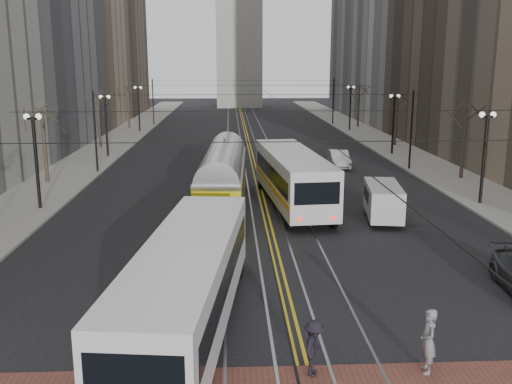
{
  "coord_description": "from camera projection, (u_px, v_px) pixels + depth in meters",
  "views": [
    {
      "loc": [
        -2.09,
        -16.29,
        8.81
      ],
      "look_at": [
        -0.9,
        9.21,
        3.0
      ],
      "focal_mm": 40.0,
      "sensor_mm": 36.0,
      "label": 1
    }
  ],
  "objects": [
    {
      "name": "transit_bus",
      "position": [
        188.0,
        288.0,
        18.69
      ],
      "size": [
        4.1,
        12.92,
        3.17
      ],
      "primitive_type": "cube",
      "rotation": [
        0.0,
        0.0,
        -0.12
      ],
      "color": "silver",
      "rests_on": "ground"
    },
    {
      "name": "rear_bus",
      "position": [
        292.0,
        179.0,
        35.59
      ],
      "size": [
        3.93,
        13.09,
        3.36
      ],
      "primitive_type": "cube",
      "rotation": [
        0.0,
        0.0,
        0.09
      ],
      "color": "silver",
      "rests_on": "ground"
    },
    {
      "name": "trolley_wires",
      "position": [
        253.0,
        120.0,
        51.01
      ],
      "size": [
        25.96,
        120.0,
        6.6
      ],
      "color": "black",
      "rests_on": "ground"
    },
    {
      "name": "street_trees",
      "position": [
        253.0,
        130.0,
        51.63
      ],
      "size": [
        31.68,
        53.28,
        5.6
      ],
      "color": "#382D23",
      "rests_on": "ground"
    },
    {
      "name": "streetcar_rails",
      "position": [
        249.0,
        146.0,
        61.75
      ],
      "size": [
        4.8,
        130.0,
        0.02
      ],
      "primitive_type": "cube",
      "color": "gray",
      "rests_on": "ground"
    },
    {
      "name": "pedestrian_d",
      "position": [
        314.0,
        348.0,
        16.28
      ],
      "size": [
        0.94,
        1.22,
        1.67
      ],
      "primitive_type": "imported",
      "rotation": [
        0.0,
        0.0,
        1.23
      ],
      "color": "black",
      "rests_on": "crosswalk_band"
    },
    {
      "name": "lamp_posts",
      "position": [
        256.0,
        140.0,
        45.3
      ],
      "size": [
        27.6,
        57.2,
        5.6
      ],
      "color": "black",
      "rests_on": "ground"
    },
    {
      "name": "centre_lines",
      "position": [
        249.0,
        146.0,
        61.75
      ],
      "size": [
        0.42,
        130.0,
        0.01
      ],
      "primitive_type": "cube",
      "color": "gold",
      "rests_on": "ground"
    },
    {
      "name": "pedestrian_b",
      "position": [
        428.0,
        341.0,
        16.4
      ],
      "size": [
        0.51,
        0.73,
        1.93
      ],
      "primitive_type": "imported",
      "rotation": [
        0.0,
        0.0,
        4.65
      ],
      "color": "gray",
      "rests_on": "crosswalk_band"
    },
    {
      "name": "sidewalk_left",
      "position": [
        109.0,
        146.0,
        61.05
      ],
      "size": [
        5.0,
        140.0,
        0.15
      ],
      "primitive_type": "cube",
      "color": "gray",
      "rests_on": "ground"
    },
    {
      "name": "sedan_silver",
      "position": [
        339.0,
        159.0,
        49.08
      ],
      "size": [
        1.72,
        4.44,
        1.44
      ],
      "primitive_type": "imported",
      "rotation": [
        0.0,
        0.0,
        -0.04
      ],
      "color": "#B4B5BC",
      "rests_on": "ground"
    },
    {
      "name": "sidewalk_right",
      "position": [
        386.0,
        144.0,
        62.42
      ],
      "size": [
        5.0,
        140.0,
        0.15
      ],
      "primitive_type": "cube",
      "color": "gray",
      "rests_on": "ground"
    },
    {
      "name": "ground",
      "position": [
        298.0,
        349.0,
        17.92
      ],
      "size": [
        260.0,
        260.0,
        0.0
      ],
      "primitive_type": "plane",
      "color": "black",
      "rests_on": "ground"
    },
    {
      "name": "sedan_grey",
      "position": [
        328.0,
        170.0,
        44.1
      ],
      "size": [
        1.67,
        3.96,
        1.34
      ],
      "primitive_type": "imported",
      "rotation": [
        0.0,
        0.0,
        -0.02
      ],
      "color": "#414449",
      "rests_on": "ground"
    },
    {
      "name": "cargo_van",
      "position": [
        383.0,
        203.0,
        32.37
      ],
      "size": [
        2.44,
        4.88,
        2.07
      ],
      "primitive_type": "cube",
      "rotation": [
        0.0,
        0.0,
        -0.14
      ],
      "color": "silver",
      "rests_on": "ground"
    },
    {
      "name": "streetcar",
      "position": [
        223.0,
        185.0,
        34.59
      ],
      "size": [
        3.03,
        13.36,
        3.13
      ],
      "primitive_type": "cube",
      "rotation": [
        0.0,
        0.0,
        -0.04
      ],
      "color": "gold",
      "rests_on": "ground"
    }
  ]
}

